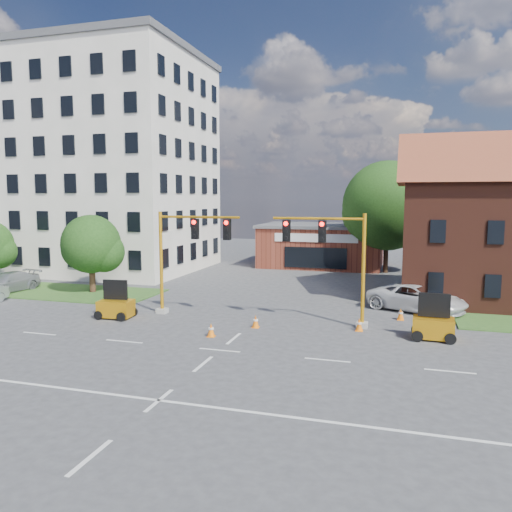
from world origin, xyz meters
name	(u,v)px	position (x,y,z in m)	size (l,w,h in m)	color
ground	(220,350)	(0.00, 0.00, 0.00)	(120.00, 120.00, 0.00)	#3C3C3E
grass_verge_nw	(21,289)	(-20.00, 10.00, 0.04)	(22.00, 6.00, 0.08)	#2A521F
lane_markings	(194,372)	(0.00, -3.00, 0.01)	(60.00, 36.00, 0.01)	silver
office_block	(105,164)	(-20.00, 21.90, 10.31)	(18.40, 15.40, 20.60)	beige
brick_shop	(322,245)	(0.00, 29.98, 2.16)	(12.40, 8.40, 4.30)	maroon
tree_large	(392,209)	(6.92, 27.08, 6.01)	(8.74, 8.33, 10.44)	#342213
tree_nw_front	(94,246)	(-13.78, 10.58, 3.47)	(4.52, 4.31, 5.79)	#342213
signal_mast_west	(186,250)	(-4.36, 6.00, 3.92)	(5.30, 0.60, 6.20)	gray
signal_mast_east	(333,255)	(4.36, 6.00, 3.92)	(5.30, 0.60, 6.20)	gray
trailer_west	(116,307)	(-8.03, 4.12, 0.68)	(2.02, 1.45, 2.16)	orange
trailer_east	(433,326)	(9.58, 4.70, 0.70)	(2.02, 1.40, 2.23)	orange
cone_a	(211,330)	(-1.22, 2.00, 0.34)	(0.40, 0.40, 0.70)	orange
cone_b	(256,322)	(0.45, 4.35, 0.34)	(0.40, 0.40, 0.70)	orange
cone_c	(359,325)	(5.91, 5.25, 0.34)	(0.40, 0.40, 0.70)	orange
cone_d	(401,314)	(8.00, 8.34, 0.34)	(0.40, 0.40, 0.70)	orange
pickup_white	(417,298)	(8.94, 10.98, 0.83)	(2.76, 5.99, 1.66)	silver
sedan_silver_rear	(7,283)	(-20.14, 8.77, 0.74)	(2.07, 5.09, 1.48)	#A9ADB1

